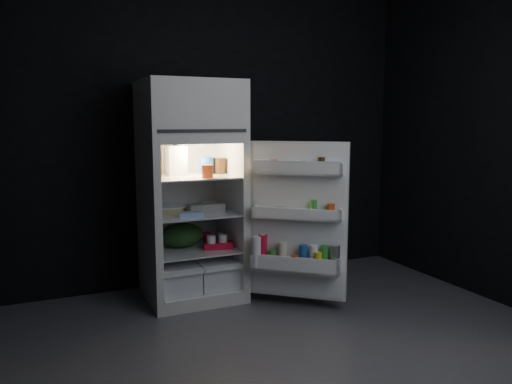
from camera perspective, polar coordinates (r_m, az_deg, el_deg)
name	(u,v)px	position (r m, az deg, el deg)	size (l,w,h in m)	color
floor	(289,357)	(3.29, 3.76, -18.29)	(4.00, 3.40, 0.00)	#56565C
wall_back	(202,134)	(4.52, -6.24, 6.64)	(4.00, 0.00, 2.70)	black
refrigerator	(190,183)	(4.12, -7.55, 0.98)	(0.76, 0.71, 1.78)	silver
fridge_door	(297,224)	(3.85, 4.75, -3.66)	(0.67, 0.61, 1.22)	silver
milk_jug	(176,160)	(4.10, -9.18, 3.58)	(0.15, 0.15, 0.24)	white
mayo_jar	(206,165)	(4.17, -5.68, 3.04)	(0.12, 0.12, 0.14)	#1C4C9B
jam_jar	(220,166)	(4.20, -4.17, 3.02)	(0.11, 0.11, 0.13)	black
amber_bottle	(156,162)	(4.14, -11.31, 3.44)	(0.08, 0.08, 0.22)	#AB791B
small_carton	(208,171)	(3.89, -5.56, 2.37)	(0.08, 0.06, 0.10)	#C94317
egg_carton	(207,208)	(4.08, -5.66, -1.83)	(0.29, 0.11, 0.07)	gray
pie	(169,209)	(4.17, -9.92, -1.91)	(0.29, 0.29, 0.04)	tan
flat_package	(191,215)	(3.89, -7.43, -2.57)	(0.18, 0.09, 0.04)	#93AFE3
wrapped_pkg	(209,204)	(4.34, -5.37, -1.36)	(0.12, 0.10, 0.05)	beige
produce_bag	(182,235)	(4.20, -8.46, -4.89)	(0.37, 0.31, 0.20)	#193815
yogurt_tray	(218,245)	(4.13, -4.34, -6.09)	(0.23, 0.13, 0.05)	red
small_can_red	(207,237)	(4.32, -5.64, -5.18)	(0.07, 0.07, 0.09)	red
small_can_silver	(221,237)	(4.34, -4.05, -5.13)	(0.07, 0.07, 0.09)	#BAB9BE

